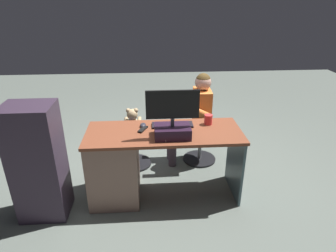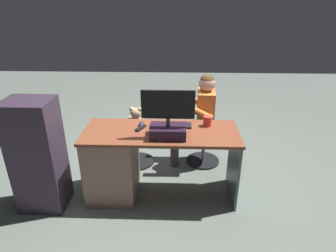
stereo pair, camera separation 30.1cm
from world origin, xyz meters
name	(u,v)px [view 1 (the left image)]	position (x,y,z in m)	size (l,w,h in m)	color
ground_plane	(163,176)	(0.00, 0.00, 0.00)	(10.00, 10.00, 0.00)	#596159
desk	(125,163)	(0.40, 0.33, 0.40)	(1.54, 0.60, 0.75)	brown
monitor	(172,124)	(-0.07, 0.44, 0.88)	(0.49, 0.24, 0.46)	black
keyboard	(172,125)	(-0.09, 0.20, 0.76)	(0.42, 0.14, 0.02)	black
computer_mouse	(143,125)	(0.21, 0.20, 0.77)	(0.06, 0.10, 0.04)	#282831
cup	(208,119)	(-0.47, 0.19, 0.80)	(0.08, 0.08, 0.11)	red
tv_remote	(143,129)	(0.21, 0.28, 0.76)	(0.04, 0.15, 0.02)	black
notebook_binder	(171,133)	(-0.07, 0.39, 0.76)	(0.22, 0.30, 0.02)	silver
office_chair_teddy	(134,145)	(0.34, -0.30, 0.28)	(0.42, 0.42, 0.46)	black
teddy_bear	(133,121)	(0.34, -0.31, 0.60)	(0.21, 0.21, 0.30)	tan
visitor_chair	(200,141)	(-0.50, -0.34, 0.28)	(0.42, 0.42, 0.46)	black
person	(195,111)	(-0.42, -0.34, 0.69)	(0.53, 0.49, 1.15)	orange
equipment_rack	(38,163)	(1.18, 0.54, 0.57)	(0.44, 0.36, 1.13)	#322636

